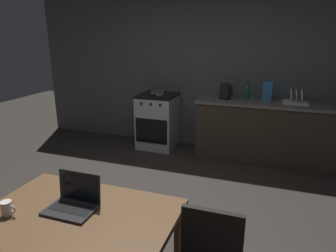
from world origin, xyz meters
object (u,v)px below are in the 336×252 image
(dining_table, at_px, (75,227))
(dish_rack, at_px, (296,100))
(stove_oven, at_px, (158,121))
(frying_pan, at_px, (157,93))
(coffee_mug, at_px, (7,208))
(bottle_b, at_px, (247,91))
(laptop, at_px, (73,202))
(electric_kettle, at_px, (225,91))
(cereal_box, at_px, (267,92))

(dining_table, xyz_separation_m, dish_rack, (1.43, 3.23, 0.27))
(dish_rack, bearing_deg, stove_oven, -179.93)
(dining_table, relative_size, frying_pan, 3.14)
(coffee_mug, bearing_deg, bottle_b, 71.38)
(frying_pan, relative_size, bottle_b, 1.54)
(laptop, bearing_deg, coffee_mug, -141.18)
(electric_kettle, height_order, coffee_mug, electric_kettle)
(laptop, height_order, dish_rack, dish_rack)
(stove_oven, xyz_separation_m, dining_table, (0.68, -3.23, 0.23))
(frying_pan, bearing_deg, laptop, -78.84)
(electric_kettle, relative_size, frying_pan, 0.60)
(frying_pan, height_order, bottle_b, bottle_b)
(frying_pan, distance_m, dish_rack, 2.11)
(cereal_box, bearing_deg, laptop, -109.09)
(bottle_b, bearing_deg, dish_rack, -6.60)
(dining_table, distance_m, cereal_box, 3.43)
(cereal_box, bearing_deg, electric_kettle, -178.12)
(electric_kettle, bearing_deg, dish_rack, 0.00)
(frying_pan, bearing_deg, cereal_box, 1.67)
(stove_oven, distance_m, laptop, 3.23)
(cereal_box, distance_m, dish_rack, 0.41)
(dining_table, height_order, frying_pan, frying_pan)
(dining_table, distance_m, coffee_mug, 0.45)
(dish_rack, bearing_deg, frying_pan, -179.19)
(laptop, height_order, bottle_b, bottle_b)
(coffee_mug, bearing_deg, laptop, 29.78)
(dining_table, bearing_deg, frying_pan, 101.94)
(dining_table, height_order, electric_kettle, electric_kettle)
(dining_table, relative_size, bottle_b, 4.82)
(coffee_mug, relative_size, dish_rack, 0.32)
(frying_pan, xyz_separation_m, dish_rack, (2.11, 0.03, 0.02))
(coffee_mug, relative_size, cereal_box, 0.38)
(electric_kettle, distance_m, cereal_box, 0.61)
(laptop, distance_m, electric_kettle, 3.19)
(bottle_b, bearing_deg, coffee_mug, -108.62)
(dining_table, xyz_separation_m, electric_kettle, (0.43, 3.23, 0.34))
(laptop, relative_size, coffee_mug, 2.92)
(laptop, height_order, cereal_box, cereal_box)
(electric_kettle, xyz_separation_m, coffee_mug, (-0.84, -3.35, -0.22))
(dining_table, xyz_separation_m, cereal_box, (1.03, 3.25, 0.37))
(laptop, bearing_deg, frying_pan, 110.20)
(bottle_b, bearing_deg, frying_pan, -175.56)
(electric_kettle, relative_size, coffee_mug, 2.18)
(dining_table, relative_size, laptop, 3.91)
(coffee_mug, bearing_deg, stove_oven, 94.47)
(cereal_box, height_order, dish_rack, cereal_box)
(stove_oven, height_order, bottle_b, bottle_b)
(stove_oven, xyz_separation_m, bottle_b, (1.42, 0.08, 0.58))
(stove_oven, distance_m, cereal_box, 1.82)
(dish_rack, xyz_separation_m, bottle_b, (-0.69, 0.08, 0.07))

